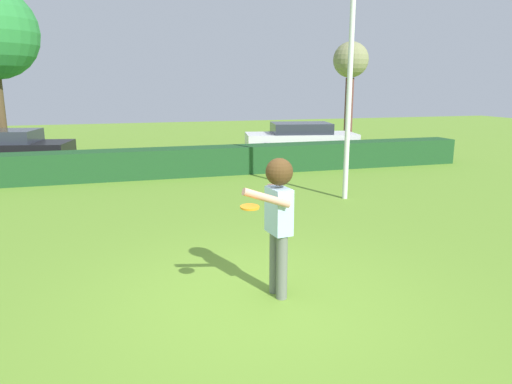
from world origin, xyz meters
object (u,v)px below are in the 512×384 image
at_px(person, 278,210).
at_px(frisbee, 250,207).
at_px(parked_car_black, 2,147).
at_px(parked_car_white, 301,137).
at_px(bare_elm_tree, 351,64).
at_px(lamppost, 352,37).

relative_size(person, frisbee, 8.08).
xyz_separation_m(parked_car_black, parked_car_white, (10.39, 0.03, 0.00)).
bearing_deg(parked_car_black, frisbee, -67.18).
bearing_deg(bare_elm_tree, person, -120.05).
relative_size(parked_car_white, bare_elm_tree, 0.94).
distance_m(person, parked_car_black, 12.76).
distance_m(person, parked_car_white, 12.58).
height_order(person, lamppost, lamppost).
distance_m(parked_car_black, bare_elm_tree, 15.51).
bearing_deg(lamppost, parked_car_white, 76.72).
relative_size(frisbee, parked_car_black, 0.05).
height_order(person, parked_car_black, person).
bearing_deg(lamppost, parked_car_black, 141.55).
bearing_deg(person, lamppost, 54.30).
xyz_separation_m(person, parked_car_black, (-5.45, 11.53, -0.46)).
distance_m(frisbee, parked_car_white, 13.08).
height_order(frisbee, parked_car_white, frisbee).
relative_size(person, parked_car_white, 0.40).
bearing_deg(parked_car_white, lamppost, -103.28).
distance_m(parked_car_white, bare_elm_tree, 6.69).
bearing_deg(parked_car_white, bare_elm_tree, 45.34).
bearing_deg(parked_car_black, bare_elm_tree, 16.41).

